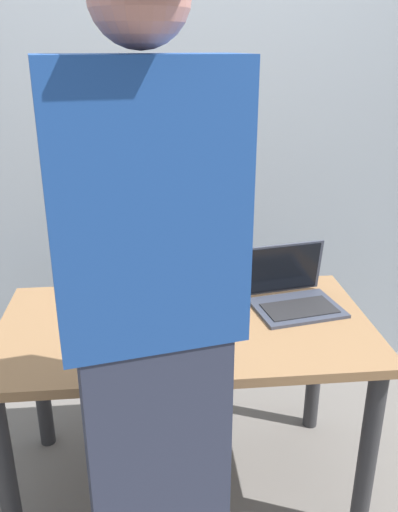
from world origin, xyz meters
name	(u,v)px	position (x,y,z in m)	size (l,w,h in m)	color
ground_plane	(187,481)	(0.00, 0.00, 0.00)	(8.00, 8.00, 0.00)	slate
desk	(185,351)	(0.00, 0.00, 0.61)	(1.30, 0.70, 0.72)	olive
laptop	(292,293)	(0.41, 0.11, 0.76)	(0.35, 0.31, 0.21)	#383D4C
beer_bottle_dark	(179,291)	(-0.02, 0.01, 0.84)	(0.08, 0.08, 0.32)	#1E5123
beer_bottle_green	(140,274)	(-0.15, 0.16, 0.84)	(0.07, 0.07, 0.32)	#333333
beer_bottle_brown	(170,282)	(-0.05, 0.10, 0.83)	(0.07, 0.07, 0.28)	brown
person_figure	(152,345)	(-0.12, -0.52, 0.95)	(0.45, 0.32, 1.84)	#2D3347
back_wall	(170,119)	(0.00, 0.89, 1.30)	(6.00, 0.10, 2.60)	#99A3AD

